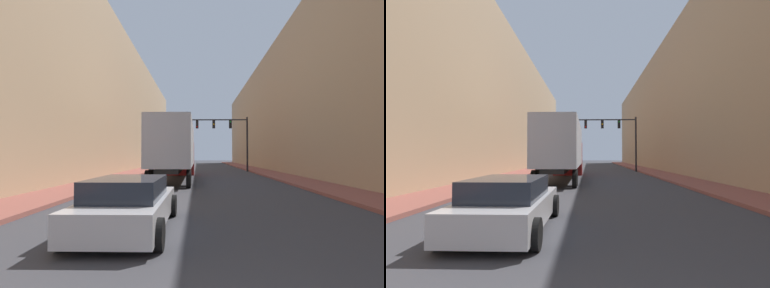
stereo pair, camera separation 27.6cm
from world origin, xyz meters
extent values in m
cube|color=brown|center=(6.65, 30.00, 0.07)|extent=(2.50, 80.00, 0.15)
cube|color=brown|center=(-6.65, 30.00, 0.07)|extent=(2.50, 80.00, 0.15)
cube|color=tan|center=(10.90, 30.00, 6.99)|extent=(6.00, 80.00, 13.98)
cube|color=tan|center=(-10.90, 30.00, 7.46)|extent=(6.00, 80.00, 14.92)
cube|color=#B2B7C1|center=(-1.90, 19.69, 2.60)|extent=(2.58, 11.27, 2.99)
cube|color=black|center=(-1.90, 19.69, 0.95)|extent=(1.29, 11.27, 0.24)
cube|color=maroon|center=(-1.90, 26.55, 1.49)|extent=(2.58, 2.44, 2.97)
cylinder|color=black|center=(-3.04, 15.26, 0.50)|extent=(0.25, 1.00, 1.00)
cylinder|color=black|center=(-0.76, 15.26, 0.50)|extent=(0.25, 1.00, 1.00)
cylinder|color=black|center=(-3.04, 16.46, 0.50)|extent=(0.25, 1.00, 1.00)
cylinder|color=black|center=(-0.76, 16.46, 0.50)|extent=(0.25, 1.00, 1.00)
cylinder|color=black|center=(-3.04, 26.55, 0.50)|extent=(0.25, 1.00, 1.00)
cylinder|color=black|center=(-0.76, 26.55, 0.50)|extent=(0.25, 1.00, 1.00)
cube|color=#B7B7BC|center=(-1.94, 6.06, 0.49)|extent=(1.82, 4.59, 0.63)
cube|color=#1E232D|center=(-1.94, 5.83, 1.05)|extent=(1.60, 2.53, 0.48)
cylinder|color=black|center=(-2.84, 7.65, 0.32)|extent=(0.25, 0.64, 0.64)
cylinder|color=black|center=(-1.03, 7.65, 0.32)|extent=(0.25, 0.64, 0.64)
cylinder|color=black|center=(-2.84, 4.36, 0.32)|extent=(0.25, 0.64, 0.64)
cylinder|color=black|center=(-1.03, 4.36, 0.32)|extent=(0.25, 0.64, 0.64)
cylinder|color=black|center=(5.25, 31.96, 3.04)|extent=(0.20, 0.20, 6.07)
cube|color=black|center=(1.53, 31.96, 5.77)|extent=(7.43, 0.12, 0.12)
cube|color=black|center=(3.39, 31.96, 5.26)|extent=(0.30, 0.24, 0.90)
sphere|color=green|center=(3.39, 31.82, 5.54)|extent=(0.18, 0.18, 0.18)
cube|color=black|center=(1.53, 31.96, 5.26)|extent=(0.30, 0.24, 0.90)
sphere|color=gold|center=(1.53, 31.82, 5.26)|extent=(0.18, 0.18, 0.18)
cube|color=black|center=(-0.33, 31.96, 5.26)|extent=(0.30, 0.24, 0.90)
sphere|color=red|center=(-0.33, 31.82, 4.98)|extent=(0.18, 0.18, 0.18)
camera|label=1|loc=(-0.25, -1.41, 1.84)|focal=28.00mm
camera|label=2|loc=(0.03, -1.40, 1.84)|focal=28.00mm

